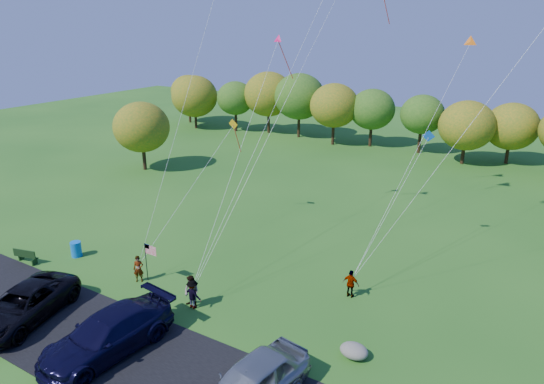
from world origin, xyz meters
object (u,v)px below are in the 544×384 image
Objects in this scene: flyer_b at (192,292)px; minivan_navy at (107,334)px; flyer_d at (351,284)px; flyer_a at (139,269)px; park_bench at (26,256)px; flyer_c at (193,294)px; minivan_dark at (23,305)px; trash_barrel at (76,249)px; minivan_silver at (252,384)px.

minivan_navy is at bearing -95.17° from flyer_b.
minivan_navy is 5.00m from flyer_b.
minivan_navy reaches higher than flyer_d.
park_bench is (-7.83, -2.00, -0.32)m from flyer_a.
flyer_c is (0.11, -0.04, -0.09)m from flyer_b.
minivan_dark is 5.71m from minivan_navy.
flyer_b is at bearing -3.94° from trash_barrel.
minivan_silver is 3.42× the size of flyer_d.
minivan_navy is 3.98× the size of flyer_d.
trash_barrel is at bearing 34.87° from park_bench.
trash_barrel is at bearing 173.25° from minivan_silver.
flyer_b is at bearing 156.87° from minivan_silver.
minivan_navy is at bearing -30.76° from trash_barrel.
flyer_d is at bearing 97.94° from minivan_silver.
minivan_silver is 7.71m from flyer_c.
flyer_c is 1.62× the size of trash_barrel.
flyer_a is 0.99× the size of flyer_c.
flyer_b is 0.15m from flyer_c.
minivan_navy reaches higher than minivan_dark.
flyer_b is (0.78, 4.94, -0.09)m from minivan_navy.
flyer_b is (4.40, -0.48, 0.10)m from flyer_a.
park_bench is 2.97m from trash_barrel.
park_bench is (-19.08, -6.81, -0.32)m from flyer_d.
flyer_c is (4.50, -0.52, 0.01)m from flyer_a.
park_bench is (-12.23, -1.53, -0.42)m from flyer_b.
trash_barrel is (-5.87, 0.23, -0.31)m from flyer_a.
trash_barrel is at bearing 143.61° from flyer_a.
minivan_silver is 11.95m from flyer_a.
minivan_silver reaches higher than flyer_d.
flyer_d is (0.27, 9.51, -0.19)m from minivan_silver.
flyer_d reaches higher than park_bench.
flyer_c is at bearing -4.11° from trash_barrel.
flyer_a is 0.99× the size of park_bench.
flyer_d reaches higher than flyer_a.
minivan_navy is 11.04m from trash_barrel.
minivan_dark is 7.17m from trash_barrel.
minivan_dark is 17.06m from flyer_d.
minivan_dark is 3.33× the size of flyer_b.
flyer_a is at bearing 0.56° from park_bench.
minivan_silver is at bearing -57.36° from flyer_a.
flyer_d is at bearing 41.48° from flyer_b.
park_bench is at bearing -131.34° from trash_barrel.
park_bench is (-12.33, -1.49, -0.33)m from flyer_c.
trash_barrel is at bearing 16.59° from flyer_d.
flyer_c is 1.01× the size of flyer_d.
minivan_navy is 3.97× the size of park_bench.
minivan_navy is (5.69, 0.44, 0.10)m from minivan_dark.
minivan_navy is at bearing -90.46° from flyer_a.
flyer_d is (11.25, 4.80, 0.00)m from flyer_a.
minivan_silver is at bearing -16.32° from trash_barrel.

